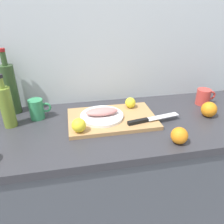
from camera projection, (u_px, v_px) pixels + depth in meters
back_wall at (92, 44)px, 1.26m from camera, size 3.20×0.05×2.50m
kitchen_counter at (103, 188)px, 1.34m from camera, size 2.00×0.60×0.90m
cutting_board at (112, 119)px, 1.17m from camera, size 0.46×0.29×0.02m
white_plate at (102, 116)px, 1.16m from camera, size 0.23×0.23×0.01m
fish_fillet at (102, 112)px, 1.15m from camera, size 0.17×0.07×0.04m
chef_knife at (147, 120)px, 1.12m from camera, size 0.29×0.08×0.02m
lemon_0 at (79, 125)px, 1.02m from camera, size 0.07×0.07×0.07m
lemon_1 at (130, 103)px, 1.25m from camera, size 0.06×0.06×0.06m
olive_oil_bottle at (7, 106)px, 1.07m from camera, size 0.06×0.06×0.27m
wine_bottle at (10, 88)px, 1.20m from camera, size 0.07×0.07×0.36m
coffee_mug_0 at (37, 109)px, 1.17m from camera, size 0.12×0.08×0.11m
coffee_mug_2 at (204, 97)px, 1.33m from camera, size 0.12×0.08×0.10m
orange_1 at (179, 136)px, 0.97m from camera, size 0.08×0.08×0.08m
orange_2 at (209, 109)px, 1.20m from camera, size 0.08×0.08×0.08m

